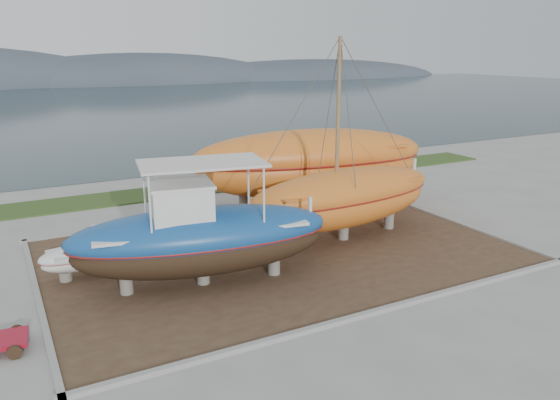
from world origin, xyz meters
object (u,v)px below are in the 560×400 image
blue_caique (201,224)px  orange_bare_hull (311,171)px  white_dinghy (97,256)px  orange_sailboat (346,143)px

blue_caique → orange_bare_hull: bearing=46.8°
blue_caique → white_dinghy: blue_caique is taller
white_dinghy → orange_bare_hull: orange_bare_hull is taller
white_dinghy → orange_sailboat: bearing=-18.8°
blue_caique → orange_bare_hull: blue_caique is taller
white_dinghy → orange_sailboat: (10.03, -1.25, 3.59)m
orange_bare_hull → blue_caique: bearing=-132.4°
blue_caique → white_dinghy: (-3.07, 2.76, -1.55)m
orange_sailboat → orange_bare_hull: (1.11, 4.61, -2.22)m
blue_caique → orange_sailboat: bearing=21.9°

